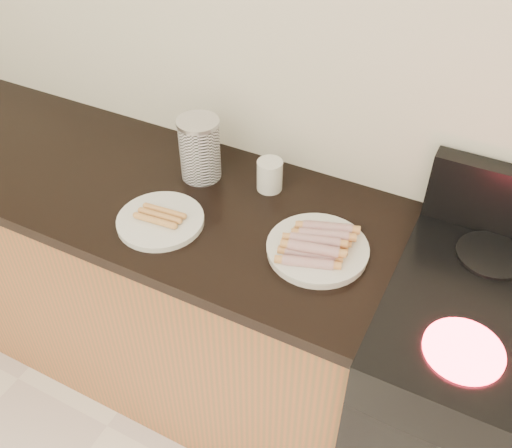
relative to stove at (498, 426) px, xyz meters
The scene contains 12 objects.
wall_back 1.19m from the stove, 157.38° to the left, with size 4.00×0.04×2.60m, color silver.
cabinet_base 1.48m from the stove, behind, with size 2.20×0.59×0.86m, color #9E542A.
counter_slab 1.54m from the stove, behind, with size 2.20×0.62×0.04m, color black.
stove is the anchor object (origin of this frame).
burner_near_left 0.52m from the stove, 135.00° to the right, with size 0.18×0.18×0.01m, color #FF1E2D.
burner_far_left 0.52m from the stove, 135.00° to the left, with size 0.18×0.18×0.01m, color black.
main_plate 0.74m from the stove, behind, with size 0.27×0.27×0.02m, color white.
side_plate 1.13m from the stove, behind, with size 0.25×0.25×0.02m, color white.
hotdog_pile 0.76m from the stove, behind, with size 0.13×0.21×0.05m.
plain_sausages 1.13m from the stove, behind, with size 0.12×0.08×0.02m.
canister 1.18m from the stove, behind, with size 0.13×0.13×0.20m.
mug 0.98m from the stove, 167.65° to the left, with size 0.08×0.08×0.10m, color white.
Camera 1 is at (0.55, 0.61, 1.96)m, focal length 40.00 mm.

